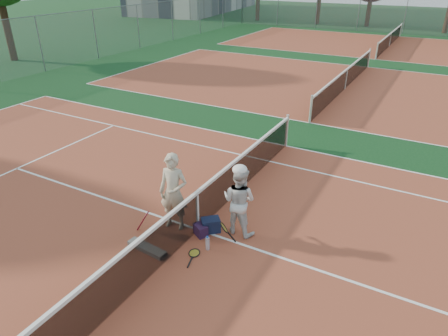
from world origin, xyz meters
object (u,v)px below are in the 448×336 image
at_px(racket_black_held, 224,233).
at_px(racket_spare, 194,253).
at_px(player_b, 239,201).
at_px(sports_bag_navy, 211,225).
at_px(player_a, 174,192).
at_px(water_bottle, 208,244).
at_px(sports_bag_purple, 201,230).
at_px(net_main, 198,211).
at_px(racket_red, 146,221).

height_order(racket_black_held, racket_spare, racket_black_held).
bearing_deg(racket_spare, racket_black_held, -46.49).
xyz_separation_m(player_b, sports_bag_navy, (-0.55, -0.31, -0.64)).
bearing_deg(racket_black_held, player_a, -36.30).
bearing_deg(water_bottle, sports_bag_purple, 137.96).
xyz_separation_m(net_main, sports_bag_purple, (0.15, -0.14, -0.38)).
xyz_separation_m(player_a, racket_spare, (0.92, -0.63, -0.90)).
bearing_deg(player_b, racket_spare, 71.93).
bearing_deg(water_bottle, sports_bag_navy, 115.01).
bearing_deg(net_main, racket_black_held, -10.22).
bearing_deg(racket_spare, water_bottle, -49.52).
bearing_deg(sports_bag_purple, player_b, 38.79).
distance_m(player_b, sports_bag_purple, 1.10).
bearing_deg(racket_spare, sports_bag_navy, -8.75).
height_order(player_a, racket_black_held, player_a).
height_order(sports_bag_purple, water_bottle, water_bottle).
relative_size(net_main, racket_black_held, 21.08).
height_order(racket_black_held, water_bottle, racket_black_held).
height_order(racket_red, racket_black_held, racket_red).
bearing_deg(player_a, net_main, 2.06).
distance_m(racket_black_held, water_bottle, 0.43).
relative_size(player_b, racket_black_held, 3.09).
xyz_separation_m(player_a, racket_red, (-0.45, -0.48, -0.65)).
xyz_separation_m(racket_red, sports_bag_navy, (1.26, 0.71, -0.10)).
bearing_deg(racket_spare, net_main, 10.89).
bearing_deg(sports_bag_purple, racket_spare, -69.61).
xyz_separation_m(racket_red, racket_spare, (1.37, -0.15, -0.25)).
xyz_separation_m(net_main, water_bottle, (0.55, -0.50, -0.36)).
xyz_separation_m(racket_spare, water_bottle, (0.17, 0.26, 0.14)).
relative_size(player_a, sports_bag_purple, 5.67).
relative_size(net_main, sports_bag_purple, 34.09).
distance_m(net_main, racket_spare, 0.98).
height_order(racket_spare, sports_bag_navy, sports_bag_navy).
relative_size(net_main, racket_red, 20.66).
bearing_deg(player_b, sports_bag_purple, 41.71).
bearing_deg(racket_black_held, racket_spare, 23.51).
relative_size(net_main, sports_bag_navy, 26.57).
height_order(net_main, player_a, player_a).
bearing_deg(racket_black_held, racket_red, -20.65).
bearing_deg(player_b, racket_red, 32.18).
xyz_separation_m(sports_bag_navy, sports_bag_purple, (-0.12, -0.24, -0.03)).
bearing_deg(sports_bag_navy, racket_black_held, -26.32).
bearing_deg(racket_red, player_b, 11.09).
distance_m(racket_spare, water_bottle, 0.34).
xyz_separation_m(sports_bag_purple, water_bottle, (0.40, -0.36, 0.02)).
distance_m(racket_black_held, sports_bag_navy, 0.54).
bearing_deg(racket_red, sports_bag_purple, 4.38).
xyz_separation_m(racket_red, water_bottle, (1.54, 0.11, -0.12)).
relative_size(player_a, racket_spare, 3.04).
relative_size(racket_black_held, water_bottle, 1.74).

